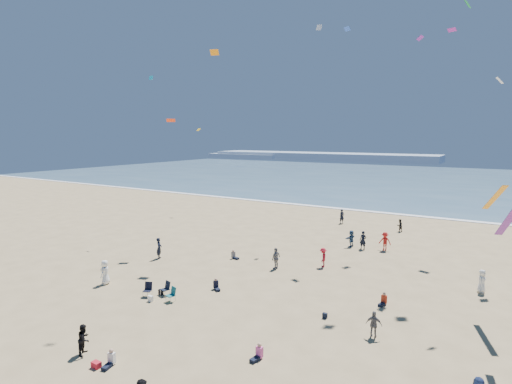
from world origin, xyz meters
The scene contains 13 objects.
ground centered at (0.00, 0.00, 0.00)m, with size 220.00×220.00×0.00m, color tan.
ocean centered at (0.00, 95.00, 0.03)m, with size 220.00×100.00×0.06m, color #476B84.
surf_line centered at (0.00, 45.00, 0.04)m, with size 220.00×1.20×0.08m, color white.
headland_far centered at (-60.00, 170.00, 1.60)m, with size 110.00×20.00×3.20m, color #7A8EA8.
headland_near centered at (-100.00, 165.00, 1.00)m, with size 40.00×14.00×2.00m, color #7A8EA8.
standing_flyers centered at (3.35, 14.72, 0.87)m, with size 27.33×40.14×1.94m.
seated_group centered at (1.62, 7.32, 0.42)m, with size 15.23×18.21×0.84m.
chair_cluster centered at (-4.11, 5.26, 0.50)m, with size 2.77×1.56×1.00m.
white_tote centered at (-4.29, 4.46, 0.20)m, with size 0.35×0.20×0.40m, color white.
black_backpack centered at (-4.54, 5.69, 0.19)m, with size 0.30×0.22×0.38m, color black.
cooler centered at (-0.69, -2.57, 0.15)m, with size 0.45×0.30×0.30m, color red.
navy_bag centered at (6.84, 8.26, 0.17)m, with size 0.28×0.18×0.34m, color black.
kites_aloft centered at (9.97, 13.43, 14.53)m, with size 41.84×37.90×29.17m.
Camera 1 is at (15.39, -13.95, 11.19)m, focal length 28.00 mm.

